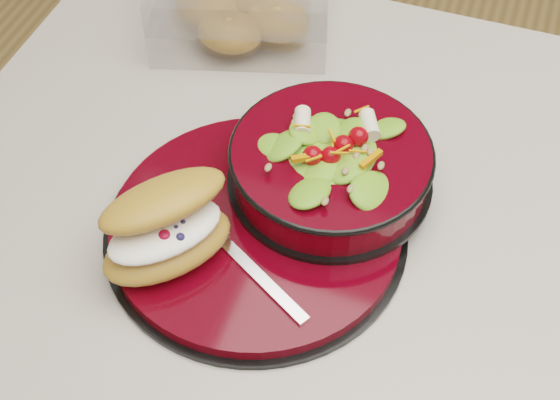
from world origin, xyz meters
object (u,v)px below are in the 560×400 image
(dinner_plate, at_px, (256,228))
(pastry_box, at_px, (241,4))
(salad_bowl, at_px, (331,160))
(fork, at_px, (244,262))
(croissant, at_px, (168,228))

(dinner_plate, xyz_separation_m, pastry_box, (-0.13, 0.31, 0.03))
(pastry_box, bearing_deg, salad_bowl, -66.71)
(salad_bowl, bearing_deg, fork, -110.39)
(salad_bowl, bearing_deg, pastry_box, 129.67)
(dinner_plate, relative_size, fork, 2.07)
(dinner_plate, bearing_deg, croissant, -136.51)
(croissant, xyz_separation_m, pastry_box, (-0.07, 0.37, -0.02))
(croissant, bearing_deg, salad_bowl, -0.87)
(croissant, relative_size, fork, 1.07)
(salad_bowl, relative_size, croissant, 1.34)
(dinner_plate, distance_m, salad_bowl, 0.11)
(dinner_plate, distance_m, pastry_box, 0.34)
(croissant, bearing_deg, fork, -41.55)
(croissant, height_order, fork, croissant)
(pastry_box, bearing_deg, fork, -84.92)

